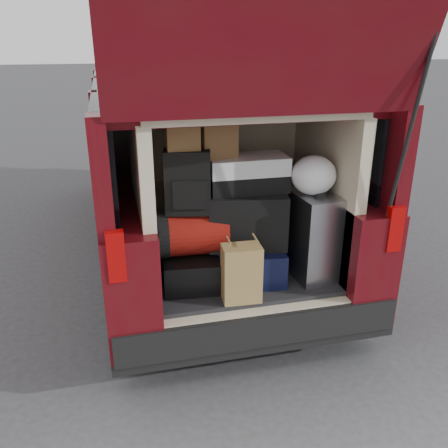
{
  "coord_description": "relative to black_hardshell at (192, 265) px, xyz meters",
  "views": [
    {
      "loc": [
        -0.84,
        -2.77,
        2.15
      ],
      "look_at": [
        -0.12,
        0.2,
        0.94
      ],
      "focal_mm": 38.0,
      "sensor_mm": 36.0,
      "label": 1
    }
  ],
  "objects": [
    {
      "name": "load_floor",
      "position": [
        0.35,
        0.1,
        -0.38
      ],
      "size": [
        1.24,
        1.05,
        0.55
      ],
      "primitive_type": "cube",
      "color": "black",
      "rests_on": "ground"
    },
    {
      "name": "black_soft_case",
      "position": [
        0.38,
        -0.03,
        0.32
      ],
      "size": [
        0.57,
        0.4,
        0.38
      ],
      "primitive_type": "cube",
      "rotation": [
        0.0,
        0.0,
        -0.17
      ],
      "color": "black",
      "rests_on": "navy_hardshell"
    },
    {
      "name": "kraft_bag",
      "position": [
        0.26,
        -0.35,
        0.08
      ],
      "size": [
        0.25,
        0.17,
        0.38
      ],
      "primitive_type": "cube",
      "rotation": [
        0.0,
        0.0,
        -0.05
      ],
      "color": "#AB894D",
      "rests_on": "load_floor"
    },
    {
      "name": "navy_hardshell",
      "position": [
        0.4,
        -0.01,
        0.01
      ],
      "size": [
        0.51,
        0.6,
        0.24
      ],
      "primitive_type": "cube",
      "rotation": [
        0.0,
        0.0,
        -0.11
      ],
      "color": "black",
      "rests_on": "load_floor"
    },
    {
      "name": "grocery_sack_lower",
      "position": [
        -0.04,
        -0.01,
        0.92
      ],
      "size": [
        0.21,
        0.18,
        0.19
      ],
      "primitive_type": "cube",
      "rotation": [
        0.0,
        0.0,
        -0.04
      ],
      "color": "brown",
      "rests_on": "backpack"
    },
    {
      "name": "backpack",
      "position": [
        -0.02,
        -0.03,
        0.62
      ],
      "size": [
        0.32,
        0.23,
        0.42
      ],
      "primitive_type": "cube",
      "rotation": [
        0.0,
        0.0,
        -0.2
      ],
      "color": "black",
      "rests_on": "red_duffel"
    },
    {
      "name": "silver_roller",
      "position": [
        0.83,
        -0.13,
        0.2
      ],
      "size": [
        0.29,
        0.43,
        0.61
      ],
      "primitive_type": "cube",
      "rotation": [
        0.0,
        0.0,
        0.08
      ],
      "color": "silver",
      "rests_on": "load_floor"
    },
    {
      "name": "minivan",
      "position": [
        0.35,
        1.68,
        0.25
      ],
      "size": [
        1.9,
        5.35,
        2.77
      ],
      "color": "black",
      "rests_on": "ground"
    },
    {
      "name": "ground",
      "position": [
        0.35,
        -0.18,
        -0.66
      ],
      "size": [
        80.0,
        80.0,
        0.0
      ],
      "primitive_type": "plane",
      "color": "#323134",
      "rests_on": "ground"
    },
    {
      "name": "black_hardshell",
      "position": [
        0.0,
        0.0,
        0.0
      ],
      "size": [
        0.45,
        0.58,
        0.22
      ],
      "primitive_type": "cube",
      "rotation": [
        0.0,
        0.0,
        -0.1
      ],
      "color": "black",
      "rests_on": "load_floor"
    },
    {
      "name": "twotone_duffel",
      "position": [
        0.4,
        0.02,
        0.63
      ],
      "size": [
        0.53,
        0.28,
        0.24
      ],
      "primitive_type": "cube",
      "rotation": [
        0.0,
        0.0,
        -0.01
      ],
      "color": "white",
      "rests_on": "black_soft_case"
    },
    {
      "name": "red_duffel",
      "position": [
        0.0,
        -0.03,
        0.26
      ],
      "size": [
        0.48,
        0.32,
        0.3
      ],
      "primitive_type": "cube",
      "rotation": [
        0.0,
        0.0,
        -0.05
      ],
      "color": "maroon",
      "rests_on": "black_hardshell"
    },
    {
      "name": "grocery_sack_upper",
      "position": [
        0.19,
        0.06,
        0.87
      ],
      "size": [
        0.27,
        0.23,
        0.24
      ],
      "primitive_type": "cube",
      "rotation": [
        0.0,
        0.0,
        0.18
      ],
      "color": "brown",
      "rests_on": "twotone_duffel"
    },
    {
      "name": "plastic_bag_right",
      "position": [
        0.81,
        -0.13,
        0.63
      ],
      "size": [
        0.32,
        0.3,
        0.26
      ],
      "primitive_type": "ellipsoid",
      "rotation": [
        0.0,
        0.0,
        0.04
      ],
      "color": "white",
      "rests_on": "silver_roller"
    }
  ]
}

